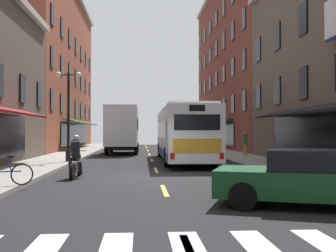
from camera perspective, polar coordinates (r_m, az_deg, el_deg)
ground_plane at (r=15.87m, az=-1.28°, el=-7.41°), size 34.80×80.00×0.10m
lane_centre_dashes at (r=15.61m, az=-1.24°, el=-7.32°), size 0.14×73.90×0.01m
sidewalk_left at (r=16.66m, az=-22.15°, el=-6.62°), size 3.00×80.00×0.14m
sidewalk_right at (r=17.17m, az=18.93°, el=-6.46°), size 3.00×80.00×0.14m
transit_bus at (r=24.09m, az=2.12°, el=-1.05°), size 2.70×12.40×3.18m
box_truck at (r=32.52m, az=-6.39°, el=-0.53°), size 2.56×7.26×3.73m
sedan_near at (r=10.21m, az=20.03°, el=-6.85°), size 4.89×3.27×1.35m
sedan_mid at (r=42.20m, az=-5.78°, el=-2.22°), size 1.89×4.28×1.44m
motorcycle_rider at (r=15.93m, az=-12.83°, el=-4.62°), size 0.62×2.07×1.66m
bicycle_near at (r=13.27m, az=-22.10°, el=-6.25°), size 1.68×0.54×0.91m
pedestrian_mid at (r=28.04m, az=10.75°, el=-2.40°), size 0.36×0.36×1.65m
street_lamp_twin at (r=23.09m, az=-13.83°, el=1.99°), size 1.42×0.32×4.95m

